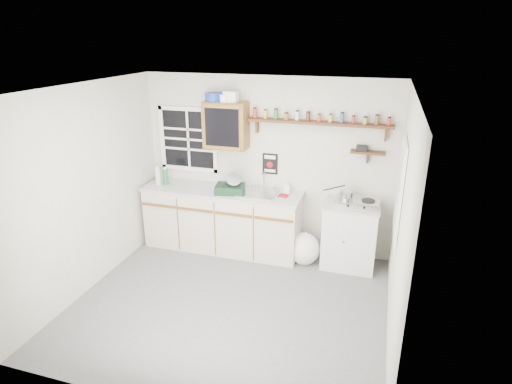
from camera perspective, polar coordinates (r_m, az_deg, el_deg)
room at (r=4.68m, az=-3.78°, el=-1.87°), size 3.64×3.24×2.54m
main_cabinet at (r=6.29m, az=-4.49°, el=-3.64°), size 2.31×0.63×0.92m
right_cabinet at (r=5.96m, az=12.39°, el=-5.60°), size 0.73×0.57×0.91m
sink at (r=5.96m, az=0.22°, el=-0.11°), size 0.52×0.44×0.29m
upper_cabinet at (r=5.99m, az=-4.04°, el=8.86°), size 0.60×0.32×0.65m
upper_cabinet_clutter at (r=5.95m, az=-4.75°, el=12.52°), size 0.46×0.24×0.14m
spice_shelf at (r=5.72m, az=8.36°, el=9.24°), size 1.91×0.18×0.35m
secondary_shelf at (r=5.75m, az=14.47°, el=5.24°), size 0.45×0.16×0.24m
warning_sign at (r=6.08m, az=1.88°, el=3.77°), size 0.22×0.02×0.30m
window_back at (r=6.43m, az=-9.00°, el=6.95°), size 0.93×0.03×0.98m
window_right at (r=4.86m, az=18.72°, el=0.45°), size 0.03×0.78×1.08m
water_bottles at (r=6.43m, az=-12.47°, el=2.05°), size 0.18×0.13×0.28m
dish_rack at (r=5.96m, az=-3.38°, el=0.73°), size 0.44×0.36×0.29m
soap_bottle at (r=5.95m, az=4.07°, el=0.59°), size 0.10×0.10×0.17m
rag at (r=5.87m, az=3.65°, el=-0.49°), size 0.14×0.12×0.02m
hotplate at (r=5.74m, az=13.31°, el=-1.32°), size 0.58×0.32×0.08m
saucepan at (r=5.72m, az=11.91°, el=-0.32°), size 0.42×0.27×0.19m
trash_bag at (r=6.03m, az=6.40°, el=-7.49°), size 0.43×0.39×0.49m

